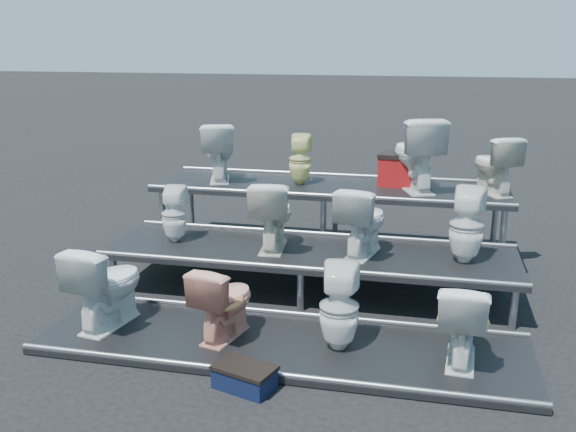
% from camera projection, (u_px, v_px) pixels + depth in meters
% --- Properties ---
extents(ground, '(80.00, 80.00, 0.00)m').
position_uv_depth(ground, '(310.00, 292.00, 6.75)').
color(ground, black).
rests_on(ground, ground).
extents(tier_front, '(4.20, 1.20, 0.06)m').
position_uv_depth(tier_front, '(281.00, 345.00, 5.52)').
color(tier_front, black).
rests_on(tier_front, ground).
extents(tier_mid, '(4.20, 1.20, 0.46)m').
position_uv_depth(tier_mid, '(310.00, 271.00, 6.69)').
color(tier_mid, black).
rests_on(tier_mid, ground).
extents(tier_back, '(4.20, 1.20, 0.86)m').
position_uv_depth(tier_back, '(330.00, 220.00, 7.86)').
color(tier_back, black).
rests_on(tier_back, ground).
extents(toilet_0, '(0.57, 0.83, 0.78)m').
position_uv_depth(toilet_0, '(107.00, 284.00, 5.74)').
color(toilet_0, white).
rests_on(toilet_0, tier_front).
extents(toilet_1, '(0.52, 0.72, 0.67)m').
position_uv_depth(toilet_1, '(224.00, 301.00, 5.53)').
color(toilet_1, '#E5947D').
rests_on(toilet_1, tier_front).
extents(toilet_2, '(0.35, 0.35, 0.74)m').
position_uv_depth(toilet_2, '(339.00, 307.00, 5.31)').
color(toilet_2, white).
rests_on(toilet_2, tier_front).
extents(toilet_3, '(0.43, 0.70, 0.69)m').
position_uv_depth(toilet_3, '(462.00, 321.00, 5.11)').
color(toilet_3, white).
rests_on(toilet_3, tier_front).
extents(toilet_4, '(0.31, 0.31, 0.60)m').
position_uv_depth(toilet_4, '(174.00, 214.00, 6.86)').
color(toilet_4, white).
rests_on(toilet_4, tier_mid).
extents(toilet_5, '(0.48, 0.75, 0.73)m').
position_uv_depth(toilet_5, '(272.00, 214.00, 6.61)').
color(toilet_5, silver).
rests_on(toilet_5, tier_mid).
extents(toilet_6, '(0.55, 0.77, 0.71)m').
position_uv_depth(toilet_6, '(363.00, 220.00, 6.42)').
color(toilet_6, white).
rests_on(toilet_6, tier_mid).
extents(toilet_7, '(0.39, 0.39, 0.74)m').
position_uv_depth(toilet_7, '(467.00, 225.00, 6.20)').
color(toilet_7, white).
rests_on(toilet_7, tier_mid).
extents(toilet_8, '(0.59, 0.80, 0.73)m').
position_uv_depth(toilet_8, '(219.00, 151.00, 7.94)').
color(toilet_8, white).
rests_on(toilet_8, tier_back).
extents(toilet_9, '(0.29, 0.30, 0.61)m').
position_uv_depth(toilet_9, '(300.00, 159.00, 7.74)').
color(toilet_9, '#E8E691').
rests_on(toilet_9, tier_back).
extents(toilet_10, '(0.74, 0.96, 0.86)m').
position_uv_depth(toilet_10, '(416.00, 153.00, 7.42)').
color(toilet_10, white).
rests_on(toilet_10, tier_back).
extents(toilet_11, '(0.62, 0.75, 0.67)m').
position_uv_depth(toilet_11, '(494.00, 165.00, 7.26)').
color(toilet_11, silver).
rests_on(toilet_11, tier_back).
extents(red_crate, '(0.52, 0.44, 0.34)m').
position_uv_depth(red_crate, '(400.00, 171.00, 7.71)').
color(red_crate, '#A01111').
rests_on(red_crate, tier_back).
extents(step_stool, '(0.50, 0.39, 0.16)m').
position_uv_depth(step_stool, '(245.00, 379.00, 4.88)').
color(step_stool, black).
rests_on(step_stool, ground).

